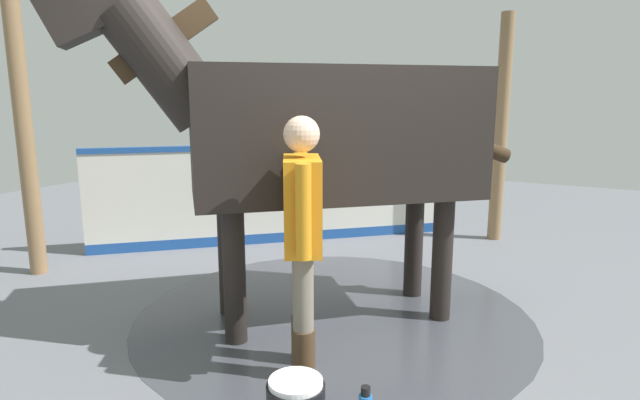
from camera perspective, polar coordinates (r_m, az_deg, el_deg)
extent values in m
cube|color=slate|center=(4.10, 3.43, -14.07)|extent=(16.00, 16.00, 0.02)
cylinder|color=#42444C|center=(4.34, 1.48, -12.35)|extent=(3.15, 3.15, 0.00)
cube|color=silver|center=(6.30, -4.17, 0.43)|extent=(3.31, 3.06, 1.13)
cube|color=#1E4C99|center=(6.22, -4.25, 5.82)|extent=(3.33, 3.07, 0.06)
cube|color=#1E4C99|center=(6.41, -4.11, -4.00)|extent=(3.32, 3.06, 0.12)
cylinder|color=olive|center=(5.77, -29.38, 5.88)|extent=(0.16, 0.16, 2.69)
cylinder|color=olive|center=(6.69, 19.03, 7.24)|extent=(0.16, 0.16, 2.69)
cube|color=black|center=(3.99, 1.58, 7.32)|extent=(2.20, 2.14, 0.95)
cylinder|color=black|center=(3.79, -9.28, -8.10)|extent=(0.16, 0.16, 0.99)
cylinder|color=black|center=(4.28, -9.94, -5.83)|extent=(0.16, 0.16, 0.99)
cylinder|color=black|center=(4.23, 13.12, -6.18)|extent=(0.16, 0.16, 0.99)
cylinder|color=black|center=(4.68, 10.16, -4.37)|extent=(0.16, 0.16, 0.99)
cylinder|color=black|center=(3.83, -16.46, 14.15)|extent=(0.91, 0.89, 0.95)
cube|color=#382819|center=(3.85, -16.58, 16.27)|extent=(0.58, 0.54, 0.59)
cube|color=black|center=(3.91, -24.01, 18.82)|extent=(0.67, 0.65, 0.56)
cylinder|color=#382819|center=(4.46, 16.12, 6.01)|extent=(0.60, 0.56, 0.35)
cylinder|color=#47331E|center=(3.60, -1.91, -14.80)|extent=(0.15, 0.15, 0.32)
cylinder|color=slate|center=(3.44, -1.95, -8.75)|extent=(0.13, 0.13, 0.48)
cylinder|color=#47331E|center=(3.41, -1.81, -16.35)|extent=(0.15, 0.15, 0.32)
cylinder|color=slate|center=(3.24, -1.85, -10.02)|extent=(0.13, 0.13, 0.48)
cube|color=orange|center=(3.19, -1.96, -0.47)|extent=(0.43, 0.52, 0.57)
cylinder|color=orange|center=(3.47, -2.09, 0.72)|extent=(0.09, 0.09, 0.54)
cylinder|color=orange|center=(2.91, -1.82, -1.32)|extent=(0.09, 0.09, 0.54)
sphere|color=beige|center=(3.14, -2.01, 7.16)|extent=(0.22, 0.22, 0.22)
cylinder|color=white|center=(2.88, -2.66, -19.18)|extent=(0.28, 0.28, 0.03)
cylinder|color=black|center=(2.89, 4.98, -19.96)|extent=(0.05, 0.05, 0.05)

